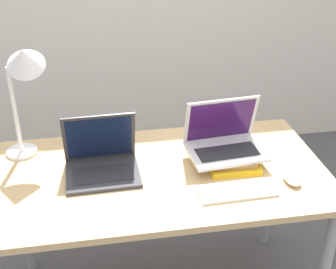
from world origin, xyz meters
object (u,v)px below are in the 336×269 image
laptop_left (102,161)px  book_stack (231,158)px  wireless_keyboard (237,191)px  mouse (292,179)px  desk_lamp (23,71)px  laptop_on_books (224,141)px

laptop_left → book_stack: laptop_left is taller
wireless_keyboard → mouse: size_ratio=2.80×
laptop_left → book_stack: 0.57m
mouse → desk_lamp: bearing=159.5°
book_stack → wireless_keyboard: book_stack is taller
laptop_on_books → wireless_keyboard: laptop_on_books is taller
wireless_keyboard → laptop_on_books: bearing=86.9°
desk_lamp → book_stack: bearing=-13.5°
laptop_on_books → wireless_keyboard: (-0.01, -0.25, -0.09)m
laptop_on_books → desk_lamp: (-0.83, 0.18, 0.32)m
laptop_left → mouse: (0.78, -0.21, -0.03)m
wireless_keyboard → desk_lamp: bearing=152.3°
mouse → laptop_on_books: bearing=136.9°
wireless_keyboard → laptop_left: bearing=155.2°
book_stack → wireless_keyboard: 0.23m
wireless_keyboard → mouse: (0.25, 0.03, 0.01)m
laptop_left → mouse: size_ratio=2.79×
laptop_left → wireless_keyboard: size_ratio=1.00×
laptop_left → laptop_on_books: laptop_on_books is taller
book_stack → wireless_keyboard: (-0.04, -0.22, -0.02)m
mouse → desk_lamp: size_ratio=0.20×
laptop_on_books → wireless_keyboard: 0.27m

